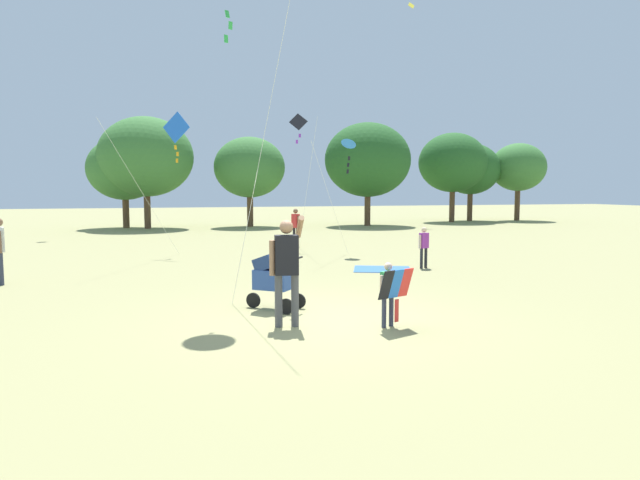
% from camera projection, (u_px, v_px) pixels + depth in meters
% --- Properties ---
extents(ground_plane, '(120.00, 120.00, 0.00)m').
position_uv_depth(ground_plane, '(321.00, 321.00, 9.16)').
color(ground_plane, '#938E5B').
extents(treeline_distant, '(30.04, 6.97, 6.19)m').
position_uv_depth(treeline_distant, '(331.00, 163.00, 33.73)').
color(treeline_distant, brown).
rests_on(treeline_distant, ground).
extents(child_with_butterfly_kite, '(0.64, 0.46, 1.03)m').
position_uv_depth(child_with_butterfly_kite, '(389.00, 288.00, 8.68)').
color(child_with_butterfly_kite, '#33384C').
rests_on(child_with_butterfly_kite, ground).
extents(person_adult_flyer, '(0.59, 0.52, 1.78)m').
position_uv_depth(person_adult_flyer, '(287.00, 263.00, 8.69)').
color(person_adult_flyer, '#4C4C51').
rests_on(person_adult_flyer, ground).
extents(stroller, '(1.03, 0.91, 1.03)m').
position_uv_depth(stroller, '(272.00, 277.00, 9.96)').
color(stroller, black).
rests_on(stroller, ground).
extents(kite_orange_delta, '(2.27, 2.63, 3.89)m').
position_uv_depth(kite_orange_delta, '(348.00, 145.00, 18.39)').
color(kite_orange_delta, blue).
rests_on(kite_orange_delta, ground).
extents(kite_green_novelty, '(2.49, 4.32, 4.79)m').
position_uv_depth(kite_green_novelty, '(175.00, 131.00, 18.17)').
color(kite_green_novelty, blue).
rests_on(kite_green_novelty, ground).
extents(kite_blue_high, '(0.61, 2.94, 4.99)m').
position_uv_depth(kite_blue_high, '(299.00, 128.00, 20.06)').
color(kite_blue_high, black).
rests_on(kite_blue_high, ground).
extents(person_red_shirt, '(0.29, 0.44, 1.44)m').
position_uv_depth(person_red_shirt, '(296.00, 224.00, 21.27)').
color(person_red_shirt, '#232328').
rests_on(person_red_shirt, ground).
extents(person_couple_left, '(0.35, 0.23, 1.14)m').
position_uv_depth(person_couple_left, '(424.00, 244.00, 15.22)').
color(person_couple_left, '#232328').
rests_on(person_couple_left, ground).
extents(picnic_blanket, '(1.88, 1.72, 0.02)m').
position_uv_depth(picnic_blanket, '(382.00, 269.00, 15.03)').
color(picnic_blanket, '#3366B2').
rests_on(picnic_blanket, ground).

